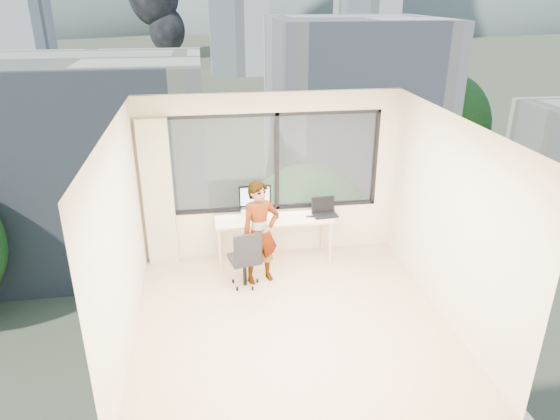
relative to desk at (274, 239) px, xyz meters
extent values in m
cube|color=#CAB583|center=(0.00, -1.66, -0.38)|extent=(4.00, 4.00, 0.01)
cube|color=white|center=(0.00, -1.66, 2.23)|extent=(4.00, 4.00, 0.01)
cube|color=beige|center=(0.00, -3.66, 0.93)|extent=(4.00, 0.01, 2.60)
cube|color=beige|center=(-2.00, -1.66, 0.93)|extent=(0.01, 4.00, 2.60)
cube|color=beige|center=(2.00, -1.66, 0.93)|extent=(0.01, 4.00, 2.60)
cube|color=beige|center=(-1.72, 0.22, 0.77)|extent=(0.45, 0.14, 2.30)
cube|color=beige|center=(0.00, 0.00, 0.00)|extent=(1.80, 0.60, 0.75)
imported|color=#2D2D33|center=(-0.28, -0.56, 0.40)|extent=(0.65, 0.53, 1.54)
cube|color=white|center=(-0.31, 0.26, 0.41)|extent=(0.36, 0.32, 0.07)
cube|color=black|center=(0.55, -0.07, 0.38)|extent=(0.13, 0.08, 0.01)
cylinder|color=black|center=(0.04, -0.03, 0.42)|extent=(0.08, 0.08, 0.09)
ellipsoid|color=#0C4943|center=(0.80, 0.16, 0.48)|extent=(0.29, 0.16, 0.22)
cube|color=#515B3D|center=(0.00, 118.34, -14.38)|extent=(400.00, 400.00, 0.04)
cube|color=#EAE5C4|center=(-9.00, 28.34, -7.38)|extent=(16.00, 12.00, 14.00)
cube|color=silver|center=(12.00, 36.34, -6.38)|extent=(14.00, 13.00, 16.00)
cube|color=silver|center=(-35.00, 93.34, -0.38)|extent=(14.00, 14.00, 28.00)
cube|color=silver|center=(8.00, 118.34, 0.62)|extent=(13.00, 13.00, 30.00)
cube|color=silver|center=(45.00, 138.34, -1.38)|extent=(15.00, 15.00, 26.00)
ellipsoid|color=slate|center=(100.00, 318.34, -14.38)|extent=(300.00, 220.00, 96.00)
camera|label=1|loc=(-0.97, -7.09, 3.57)|focal=32.67mm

